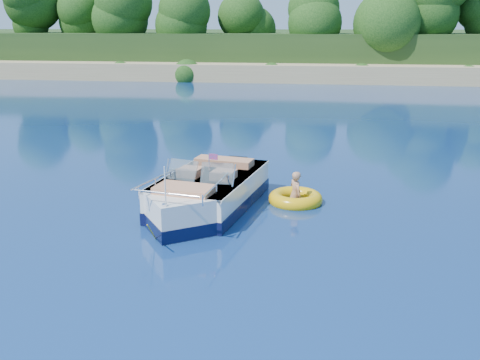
{
  "coord_description": "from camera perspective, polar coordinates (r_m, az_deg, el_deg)",
  "views": [
    {
      "loc": [
        4.17,
        -11.52,
        4.76
      ],
      "look_at": [
        2.22,
        1.81,
        0.85
      ],
      "focal_mm": 40.0,
      "sensor_mm": 36.0,
      "label": 1
    }
  ],
  "objects": [
    {
      "name": "boy",
      "position": [
        14.98,
        5.84,
        -2.42
      ],
      "size": [
        0.67,
        0.8,
        1.45
      ],
      "primitive_type": "imported",
      "rotation": [
        0.0,
        -0.17,
        2.14
      ],
      "color": "tan",
      "rests_on": "ground"
    },
    {
      "name": "tow_tube",
      "position": [
        14.99,
        5.93,
        -2.01
      ],
      "size": [
        1.7,
        1.7,
        0.4
      ],
      "rotation": [
        0.0,
        0.0,
        0.14
      ],
      "color": "#E9AF0C",
      "rests_on": "ground"
    },
    {
      "name": "shoreline",
      "position": [
        75.5,
        5.29,
        13.26
      ],
      "size": [
        170.0,
        59.0,
        6.0
      ],
      "color": "#968257",
      "rests_on": "ground"
    },
    {
      "name": "ground",
      "position": [
        13.15,
        -10.82,
        -5.35
      ],
      "size": [
        160.0,
        160.0,
        0.0
      ],
      "primitive_type": "plane",
      "color": "#0A204B",
      "rests_on": "ground"
    },
    {
      "name": "motorboat",
      "position": [
        14.23,
        -3.74,
        -1.73
      ],
      "size": [
        2.85,
        6.0,
        2.01
      ],
      "rotation": [
        0.0,
        0.0,
        -0.18
      ],
      "color": "white",
      "rests_on": "ground"
    },
    {
      "name": "treeline",
      "position": [
        52.7,
        4.01,
        17.01
      ],
      "size": [
        150.0,
        7.12,
        8.19
      ],
      "color": "#311C10",
      "rests_on": "ground"
    }
  ]
}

